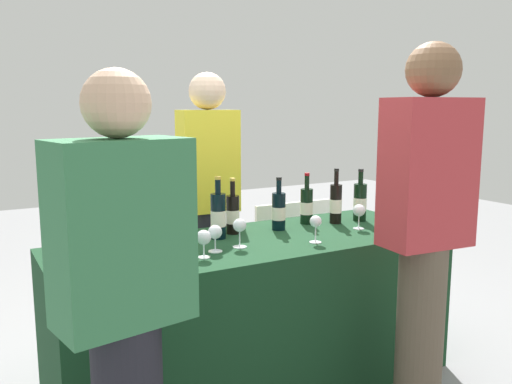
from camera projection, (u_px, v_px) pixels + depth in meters
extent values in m
plane|color=gray|center=(256.00, 382.00, 2.88)|extent=(12.00, 12.00, 0.00)
cube|color=#14381E|center=(256.00, 312.00, 2.81)|extent=(2.09, 0.76, 0.80)
cylinder|color=black|center=(94.00, 229.00, 2.48)|extent=(0.07, 0.07, 0.23)
cylinder|color=black|center=(92.00, 196.00, 2.45)|extent=(0.03, 0.03, 0.09)
cylinder|color=gold|center=(91.00, 185.00, 2.44)|extent=(0.03, 0.03, 0.02)
cylinder|color=silver|center=(94.00, 232.00, 2.48)|extent=(0.08, 0.08, 0.08)
cylinder|color=black|center=(148.00, 223.00, 2.59)|extent=(0.06, 0.06, 0.23)
cylinder|color=black|center=(147.00, 192.00, 2.57)|extent=(0.02, 0.02, 0.08)
cylinder|color=maroon|center=(147.00, 183.00, 2.56)|extent=(0.03, 0.03, 0.02)
cylinder|color=silver|center=(148.00, 226.00, 2.60)|extent=(0.07, 0.07, 0.08)
cylinder|color=black|center=(218.00, 216.00, 2.76)|extent=(0.08, 0.08, 0.24)
cylinder|color=black|center=(218.00, 187.00, 2.73)|extent=(0.03, 0.03, 0.07)
cylinder|color=gold|center=(218.00, 178.00, 2.72)|extent=(0.03, 0.03, 0.02)
cylinder|color=silver|center=(218.00, 218.00, 2.76)|extent=(0.08, 0.08, 0.08)
cylinder|color=black|center=(233.00, 215.00, 2.86)|extent=(0.07, 0.07, 0.21)
cylinder|color=black|center=(233.00, 188.00, 2.84)|extent=(0.03, 0.03, 0.08)
cylinder|color=gold|center=(233.00, 180.00, 2.83)|extent=(0.03, 0.03, 0.02)
cylinder|color=silver|center=(233.00, 217.00, 2.86)|extent=(0.07, 0.07, 0.07)
cylinder|color=black|center=(279.00, 211.00, 2.95)|extent=(0.08, 0.08, 0.21)
cylinder|color=black|center=(279.00, 187.00, 2.93)|extent=(0.03, 0.03, 0.07)
cylinder|color=black|center=(279.00, 179.00, 2.92)|extent=(0.03, 0.03, 0.02)
cylinder|color=silver|center=(279.00, 213.00, 2.96)|extent=(0.08, 0.08, 0.07)
cylinder|color=black|center=(307.00, 206.00, 3.11)|extent=(0.07, 0.07, 0.21)
cylinder|color=black|center=(307.00, 182.00, 3.09)|extent=(0.03, 0.03, 0.08)
cylinder|color=maroon|center=(307.00, 174.00, 3.08)|extent=(0.03, 0.03, 0.02)
cylinder|color=silver|center=(307.00, 208.00, 3.11)|extent=(0.07, 0.07, 0.07)
cylinder|color=black|center=(336.00, 204.00, 3.12)|extent=(0.07, 0.07, 0.23)
cylinder|color=black|center=(336.00, 178.00, 3.09)|extent=(0.03, 0.03, 0.08)
cylinder|color=black|center=(337.00, 170.00, 3.09)|extent=(0.03, 0.03, 0.02)
cylinder|color=silver|center=(336.00, 206.00, 3.12)|extent=(0.07, 0.07, 0.08)
cylinder|color=black|center=(360.00, 202.00, 3.19)|extent=(0.08, 0.08, 0.22)
cylinder|color=black|center=(361.00, 178.00, 3.17)|extent=(0.03, 0.03, 0.07)
cylinder|color=black|center=(361.00, 170.00, 3.16)|extent=(0.03, 0.03, 0.02)
cylinder|color=silver|center=(360.00, 204.00, 3.19)|extent=(0.08, 0.08, 0.08)
cylinder|color=silver|center=(128.00, 262.00, 2.34)|extent=(0.07, 0.07, 0.00)
cylinder|color=silver|center=(128.00, 254.00, 2.33)|extent=(0.01, 0.01, 0.07)
sphere|color=silver|center=(127.00, 239.00, 2.32)|extent=(0.07, 0.07, 0.07)
sphere|color=#590C19|center=(127.00, 242.00, 2.32)|extent=(0.04, 0.04, 0.04)
cylinder|color=silver|center=(204.00, 257.00, 2.42)|extent=(0.06, 0.06, 0.00)
cylinder|color=silver|center=(204.00, 250.00, 2.41)|extent=(0.01, 0.01, 0.06)
sphere|color=silver|center=(204.00, 237.00, 2.40)|extent=(0.07, 0.07, 0.07)
sphere|color=#590C19|center=(204.00, 240.00, 2.40)|extent=(0.04, 0.04, 0.04)
cylinder|color=silver|center=(215.00, 251.00, 2.52)|extent=(0.07, 0.07, 0.00)
cylinder|color=silver|center=(215.00, 245.00, 2.51)|extent=(0.01, 0.01, 0.06)
sphere|color=silver|center=(215.00, 232.00, 2.50)|extent=(0.07, 0.07, 0.07)
cylinder|color=silver|center=(240.00, 247.00, 2.59)|extent=(0.07, 0.07, 0.00)
cylinder|color=silver|center=(240.00, 239.00, 2.59)|extent=(0.01, 0.01, 0.08)
sphere|color=silver|center=(240.00, 225.00, 2.58)|extent=(0.07, 0.07, 0.07)
cylinder|color=silver|center=(315.00, 242.00, 2.69)|extent=(0.06, 0.06, 0.00)
cylinder|color=silver|center=(315.00, 234.00, 2.68)|extent=(0.01, 0.01, 0.08)
sphere|color=silver|center=(316.00, 221.00, 2.67)|extent=(0.06, 0.06, 0.06)
cylinder|color=silver|center=(359.00, 229.00, 2.99)|extent=(0.06, 0.06, 0.00)
cylinder|color=silver|center=(359.00, 222.00, 2.98)|extent=(0.01, 0.01, 0.07)
sphere|color=silver|center=(359.00, 210.00, 2.97)|extent=(0.07, 0.07, 0.07)
sphere|color=#590C19|center=(359.00, 212.00, 2.97)|extent=(0.04, 0.04, 0.04)
cylinder|color=silver|center=(140.00, 239.00, 2.43)|extent=(0.22, 0.22, 0.17)
cylinder|color=black|center=(210.00, 275.00, 3.38)|extent=(0.20, 0.20, 0.83)
cube|color=yellow|center=(208.00, 161.00, 3.27)|extent=(0.37, 0.22, 0.63)
sphere|color=beige|center=(207.00, 91.00, 3.20)|extent=(0.23, 0.23, 0.23)
cube|color=#337247|center=(121.00, 233.00, 1.67)|extent=(0.46, 0.30, 0.59)
sphere|color=#D8AD8C|center=(116.00, 103.00, 1.60)|extent=(0.21, 0.21, 0.21)
cylinder|color=brown|center=(420.00, 337.00, 2.44)|extent=(0.22, 0.22, 0.87)
cube|color=#B23338|center=(428.00, 173.00, 2.31)|extent=(0.41, 0.25, 0.65)
sphere|color=brown|center=(433.00, 70.00, 2.24)|extent=(0.23, 0.23, 0.23)
cube|color=white|center=(293.00, 253.00, 3.99)|extent=(0.64, 0.04, 0.78)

